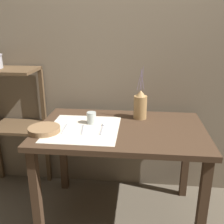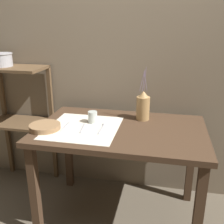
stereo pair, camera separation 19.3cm
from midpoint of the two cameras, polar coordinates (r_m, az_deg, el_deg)
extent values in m
plane|color=brown|center=(2.39, 4.19, -21.52)|extent=(12.00, 12.00, 0.00)
cube|color=#7A6B56|center=(2.35, 6.68, 10.33)|extent=(7.00, 0.06, 2.40)
cube|color=#422D1E|center=(1.97, 4.73, -4.03)|extent=(1.26, 0.80, 0.04)
cube|color=#422D1E|center=(2.03, -13.79, -16.75)|extent=(0.06, 0.06, 0.76)
cube|color=#422D1E|center=(1.91, 21.23, -20.35)|extent=(0.06, 0.06, 0.76)
cube|color=#422D1E|center=(2.56, -7.30, -8.30)|extent=(0.06, 0.06, 0.76)
cube|color=#422D1E|center=(2.46, 18.98, -10.46)|extent=(0.06, 0.06, 0.76)
cube|color=brown|center=(2.46, -18.61, 9.02)|extent=(0.55, 0.34, 0.02)
cube|color=brown|center=(2.59, -17.42, -2.28)|extent=(0.55, 0.34, 0.02)
cube|color=brown|center=(2.86, -20.35, -1.86)|extent=(0.04, 0.04, 1.18)
cube|color=brown|center=(2.63, -10.79, -2.78)|extent=(0.04, 0.04, 1.18)
cube|color=beige|center=(1.96, -3.49, -3.45)|extent=(0.52, 0.55, 0.00)
cylinder|color=#A87F4C|center=(2.12, 9.34, 0.77)|extent=(0.11, 0.11, 0.19)
cone|color=#A87F4C|center=(2.09, 9.52, 3.85)|extent=(0.08, 0.08, 0.05)
cylinder|color=slate|center=(2.06, 9.93, 7.07)|extent=(0.02, 0.03, 0.19)
cylinder|color=slate|center=(2.06, 9.29, 6.80)|extent=(0.04, 0.02, 0.17)
cylinder|color=slate|center=(2.08, 10.03, 6.35)|extent=(0.03, 0.01, 0.13)
cylinder|color=slate|center=(2.06, 9.59, 6.57)|extent=(0.02, 0.03, 0.16)
cylinder|color=#8E6B47|center=(1.96, -11.71, -3.25)|extent=(0.23, 0.23, 0.04)
cylinder|color=#B7C1BC|center=(2.04, -1.53, -1.16)|extent=(0.07, 0.07, 0.09)
cube|color=#A8A8AD|center=(1.98, -7.49, -3.21)|extent=(0.02, 0.17, 0.00)
cube|color=#A8A8AD|center=(1.94, -3.66, -3.60)|extent=(0.03, 0.17, 0.00)
cube|color=#A8A8AD|center=(1.92, 0.47, -3.86)|extent=(0.01, 0.17, 0.00)
sphere|color=#A8A8AD|center=(1.99, 0.94, -2.83)|extent=(0.02, 0.02, 0.02)
cylinder|color=#A8A8AD|center=(2.51, -20.96, 10.56)|extent=(0.19, 0.19, 0.12)
cylinder|color=#A8A8AD|center=(2.50, -21.11, 11.78)|extent=(0.20, 0.20, 0.01)
camera|label=1|loc=(0.10, -87.14, 0.98)|focal=42.00mm
camera|label=2|loc=(0.10, 92.86, -0.98)|focal=42.00mm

